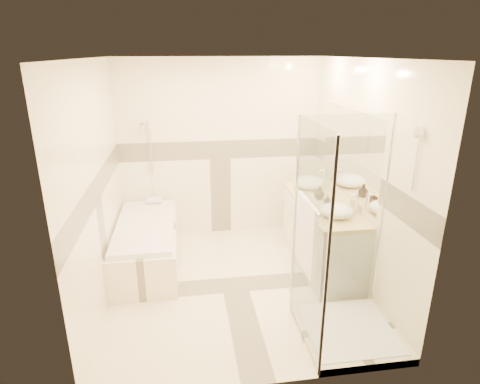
{
  "coord_description": "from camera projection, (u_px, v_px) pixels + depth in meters",
  "views": [
    {
      "loc": [
        -0.53,
        -4.0,
        2.56
      ],
      "look_at": [
        0.1,
        0.25,
        1.05
      ],
      "focal_mm": 30.0,
      "sensor_mm": 36.0,
      "label": 1
    }
  ],
  "objects": [
    {
      "name": "room",
      "position": [
        239.0,
        181.0,
        4.26
      ],
      "size": [
        2.82,
        3.02,
        2.52
      ],
      "color": "#F5E8C3",
      "rests_on": "ground"
    },
    {
      "name": "bathtub",
      "position": [
        147.0,
        242.0,
        5.02
      ],
      "size": [
        0.75,
        1.7,
        0.56
      ],
      "color": "#FAEDC8",
      "rests_on": "ground"
    },
    {
      "name": "vanity",
      "position": [
        321.0,
        234.0,
        4.95
      ],
      "size": [
        0.58,
        1.62,
        0.85
      ],
      "color": "white",
      "rests_on": "ground"
    },
    {
      "name": "shower_enclosure",
      "position": [
        338.0,
        287.0,
        3.7
      ],
      "size": [
        0.96,
        0.93,
        2.04
      ],
      "color": "#FAEDC8",
      "rests_on": "ground"
    },
    {
      "name": "vessel_sink_near",
      "position": [
        309.0,
        182.0,
        5.28
      ],
      "size": [
        0.41,
        0.41,
        0.16
      ],
      "primitive_type": "ellipsoid",
      "color": "white",
      "rests_on": "vanity"
    },
    {
      "name": "vessel_sink_far",
      "position": [
        336.0,
        211.0,
        4.36
      ],
      "size": [
        0.36,
        0.36,
        0.14
      ],
      "primitive_type": "ellipsoid",
      "color": "white",
      "rests_on": "vanity"
    },
    {
      "name": "faucet_near",
      "position": [
        325.0,
        177.0,
        5.29
      ],
      "size": [
        0.1,
        0.03,
        0.25
      ],
      "color": "silver",
      "rests_on": "vanity"
    },
    {
      "name": "faucet_far",
      "position": [
        356.0,
        203.0,
        4.37
      ],
      "size": [
        0.11,
        0.03,
        0.26
      ],
      "color": "silver",
      "rests_on": "vanity"
    },
    {
      "name": "amenity_bottle_a",
      "position": [
        327.0,
        201.0,
        4.63
      ],
      "size": [
        0.09,
        0.09,
        0.15
      ],
      "primitive_type": "imported",
      "rotation": [
        0.0,
        0.0,
        -0.29
      ],
      "color": "black",
      "rests_on": "vanity"
    },
    {
      "name": "amenity_bottle_b",
      "position": [
        319.0,
        193.0,
        4.89
      ],
      "size": [
        0.17,
        0.17,
        0.16
      ],
      "primitive_type": "imported",
      "rotation": [
        0.0,
        0.0,
        -0.4
      ],
      "color": "black",
      "rests_on": "vanity"
    },
    {
      "name": "folded_towels",
      "position": [
        306.0,
        182.0,
        5.42
      ],
      "size": [
        0.19,
        0.29,
        0.09
      ],
      "primitive_type": "cube",
      "rotation": [
        0.0,
        0.0,
        -0.08
      ],
      "color": "white",
      "rests_on": "vanity"
    },
    {
      "name": "rolled_towel",
      "position": [
        154.0,
        200.0,
        5.56
      ],
      "size": [
        0.2,
        0.09,
        0.09
      ],
      "primitive_type": "cylinder",
      "rotation": [
        0.0,
        1.57,
        0.0
      ],
      "color": "white",
      "rests_on": "bathtub"
    }
  ]
}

